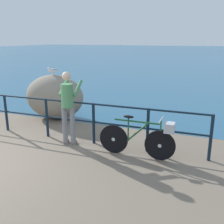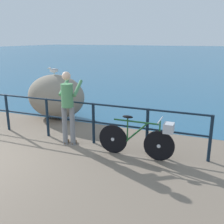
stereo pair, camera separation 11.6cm
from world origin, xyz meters
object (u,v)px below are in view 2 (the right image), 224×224
person_at_railing (68,105)px  seagull (54,70)px  breakwater_boulder_main (56,97)px  bicycle (142,137)px

person_at_railing → seagull: 2.48m
breakwater_boulder_main → seagull: bearing=142.8°
bicycle → breakwater_boulder_main: size_ratio=0.87×
bicycle → breakwater_boulder_main: breakwater_boulder_main is taller
bicycle → person_at_railing: size_ratio=0.96×
breakwater_boulder_main → seagull: 0.85m
seagull → bicycle: bearing=120.5°
breakwater_boulder_main → person_at_railing: bearing=-49.2°
seagull → person_at_railing: bearing=100.4°
bicycle → seagull: seagull is taller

